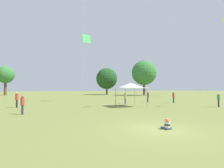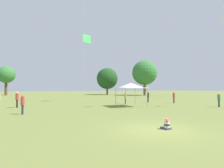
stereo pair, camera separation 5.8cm
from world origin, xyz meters
name	(u,v)px [view 1 (the left image)]	position (x,y,z in m)	size (l,w,h in m)	color
ground_plane	(158,129)	(0.00, 0.00, 0.00)	(300.00, 300.00, 0.00)	olive
seated_toddler	(167,125)	(0.52, -0.11, 0.23)	(0.45, 0.53, 0.57)	#383D56
person_standing_0	(125,97)	(5.18, 15.03, 0.96)	(0.41, 0.41, 1.59)	black
person_standing_1	(219,99)	(13.67, 6.98, 1.00)	(0.44, 0.44, 1.67)	#282D42
person_standing_2	(148,96)	(9.84, 16.36, 1.01)	(0.47, 0.47, 1.69)	black
person_standing_3	(174,96)	(12.57, 13.51, 1.00)	(0.41, 0.41, 1.67)	black
person_standing_4	(17,98)	(-8.70, 14.69, 1.11)	(0.45, 0.45, 1.83)	black
person_standing_5	(22,103)	(-7.46, 8.70, 0.99)	(0.43, 0.43, 1.64)	#282D42
canopy_tent	(131,86)	(4.14, 11.23, 2.55)	(3.22, 3.22, 2.89)	white
kite_3	(87,40)	(0.78, 20.85, 10.43)	(1.48, 0.68, 11.32)	green
distant_tree_0	(5,75)	(-17.94, 58.17, 6.73)	(5.58, 5.58, 9.61)	brown
distant_tree_1	(144,73)	(24.14, 40.86, 7.31)	(7.98, 7.98, 11.33)	brown
distant_tree_2	(107,79)	(15.06, 51.42, 5.82)	(7.60, 7.60, 9.63)	brown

